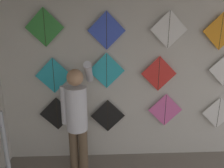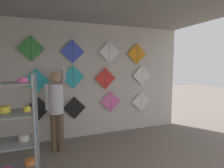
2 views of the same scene
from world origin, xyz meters
name	(u,v)px [view 1 (image 1 of 2)]	position (x,y,z in m)	size (l,w,h in m)	color
back_panel	(136,76)	(0.00, 3.85, 1.40)	(4.98, 0.06, 2.80)	beige
shopkeeper	(77,116)	(-0.88, 3.27, 1.00)	(0.43, 0.56, 1.77)	brown
kite_0	(57,114)	(-1.26, 3.76, 0.82)	(0.55, 0.01, 0.55)	black
kite_1	(108,116)	(-0.45, 3.76, 0.76)	(0.55, 0.01, 0.55)	black
kite_2	(165,110)	(0.49, 3.76, 0.85)	(0.55, 0.01, 0.55)	pink
kite_3	(218,113)	(1.38, 3.76, 0.78)	(0.55, 0.01, 0.55)	white
kite_4	(54,76)	(-1.26, 3.76, 1.45)	(0.55, 0.01, 0.55)	#28B2C6
kite_5	(107,71)	(-0.46, 3.76, 1.51)	(0.55, 0.01, 0.55)	#28B2C6
kite_6	(159,74)	(0.35, 3.76, 1.46)	(0.55, 0.01, 0.55)	red
kite_8	(44,27)	(-1.34, 3.76, 2.15)	(0.55, 0.01, 0.55)	#338C38
kite_9	(107,31)	(-0.46, 3.76, 2.11)	(0.55, 0.01, 0.55)	blue
kite_10	(169,30)	(0.45, 3.76, 2.12)	(0.55, 0.01, 0.55)	white
kite_11	(221,31)	(1.24, 3.76, 2.09)	(0.55, 0.01, 0.55)	orange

